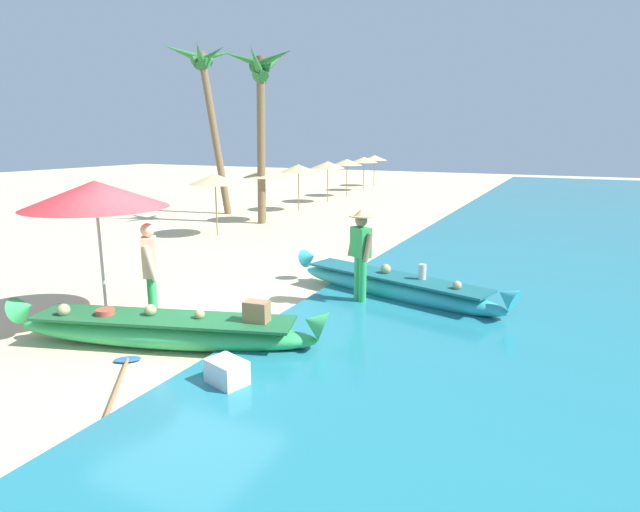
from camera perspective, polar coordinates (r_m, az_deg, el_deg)
The scene contains 17 objects.
ground_plane at distance 8.64m, azimuth -14.69°, elevation -7.75°, with size 80.00×80.00×0.00m, color beige.
boat_green_foreground at distance 7.93m, azimuth -16.67°, elevation -7.79°, with size 4.74×2.03×0.75m.
boat_cyan_midground at distance 9.81m, azimuth 8.15°, elevation -3.34°, with size 4.60×1.76×0.75m.
person_vendor_hatted at distance 9.23m, azimuth 4.48°, elevation 0.63°, with size 0.57×0.46×1.77m.
person_tourist_customer at distance 8.83m, azimuth -18.13°, elevation -1.20°, with size 0.51×0.55×1.66m.
patio_umbrella_large at distance 8.97m, azimuth -23.45°, elevation 6.19°, with size 2.25×2.25×2.33m.
parasol_row_0 at distance 16.32m, azimuth -11.46°, elevation 8.28°, with size 1.60×1.60×1.91m.
parasol_row_1 at distance 18.92m, azimuth -6.09°, elevation 9.06°, with size 1.60×1.60×1.91m.
parasol_row_2 at distance 21.72m, azimuth -2.38°, elevation 9.60°, with size 1.60×1.60×1.91m.
parasol_row_3 at distance 24.55m, azimuth 0.86°, elevation 9.98°, with size 1.60×1.60×1.91m.
parasol_row_4 at distance 27.22m, azimuth 2.97°, elevation 10.25°, with size 1.60×1.60×1.91m.
parasol_row_5 at distance 30.23m, azimuth 4.85°, elevation 10.48°, with size 1.60×1.60×1.91m.
parasol_row_6 at distance 33.28m, azimuth 6.00°, elevation 10.67°, with size 1.60×1.60×1.91m.
palm_tree_tall_inland at distance 21.67m, azimuth -12.62°, elevation 18.54°, with size 2.46×2.67×6.53m.
palm_tree_leaning_seaward at distance 18.45m, azimuth -6.55°, elevation 17.91°, with size 2.46×2.35×5.93m.
cooler_box at distance 6.48m, azimuth -10.18°, elevation -12.79°, with size 0.48×0.34×0.39m, color silver.
paddle at distance 7.17m, azimuth -21.05°, elevation -12.36°, with size 1.27×1.56×0.05m.
Camera 1 is at (5.38, -6.07, 2.98)m, focal length 29.14 mm.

